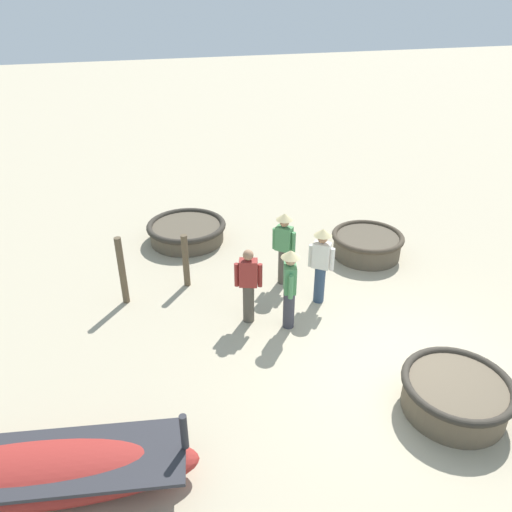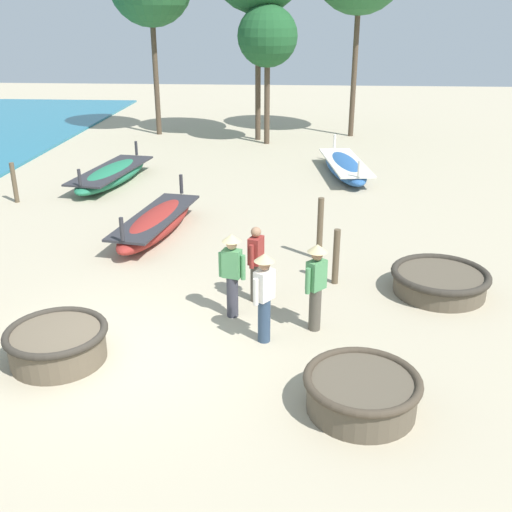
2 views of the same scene
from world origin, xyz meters
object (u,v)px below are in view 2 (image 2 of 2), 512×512
object	(u,v)px
fisherman_by_coracle	(256,262)
mooring_post_inland	(336,257)
coracle_far_right	(362,391)
long_boat_ochre_hull	(156,223)
fisherman_standing_left	(232,270)
tree_right_mid	(267,37)
fisherman_crouching	(316,282)
long_boat_red_hull	(345,167)
fisherman_standing_right	(264,292)
mooring_post_mid_beach	(320,229)
mooring_post_shoreline	(14,183)
coracle_far_left	(57,343)
coracle_tilted	(440,281)
long_boat_green_hull	(112,175)

from	to	relation	value
fisherman_by_coracle	mooring_post_inland	world-z (taller)	fisherman_by_coracle
coracle_far_right	long_boat_ochre_hull	world-z (taller)	long_boat_ochre_hull
fisherman_standing_left	tree_right_mid	size ratio (longest dim) A/B	0.29
mooring_post_inland	fisherman_crouching	bearing A→B (deg)	-103.27
long_boat_red_hull	fisherman_crouching	size ratio (longest dim) A/B	2.86
long_boat_red_hull	fisherman_standing_right	bearing A→B (deg)	-100.69
coracle_far_right	mooring_post_mid_beach	distance (m)	5.76
mooring_post_shoreline	long_boat_red_hull	bearing A→B (deg)	21.23
fisherman_by_coracle	fisherman_standing_right	bearing A→B (deg)	-80.92
fisherman_standing_right	fisherman_crouching	world-z (taller)	same
long_boat_red_hull	mooring_post_inland	xyz separation A→B (m)	(-0.83, -9.19, 0.31)
coracle_far_right	mooring_post_shoreline	xyz separation A→B (m)	(-9.52, 9.63, 0.30)
coracle_far_right	tree_right_mid	xyz separation A→B (m)	(-2.36, 18.85, 4.10)
coracle_far_left	mooring_post_inland	xyz separation A→B (m)	(4.77, 3.39, 0.29)
coracle_tilted	long_boat_red_hull	world-z (taller)	long_boat_red_hull
fisherman_crouching	fisherman_standing_left	xyz separation A→B (m)	(-1.55, 0.41, 0.00)
long_boat_green_hull	fisherman_standing_right	world-z (taller)	fisherman_standing_right
fisherman_standing_right	mooring_post_shoreline	size ratio (longest dim) A/B	1.36
coracle_far_right	mooring_post_inland	bearing A→B (deg)	91.86
mooring_post_mid_beach	long_boat_green_hull	bearing A→B (deg)	137.50
fisherman_crouching	fisherman_standing_left	world-z (taller)	same
long_boat_ochre_hull	fisherman_standing_right	bearing A→B (deg)	-59.35
coracle_far_left	fisherman_standing_left	bearing A→B (deg)	32.65
long_boat_red_hull	tree_right_mid	xyz separation A→B (m)	(-3.05, 5.26, 4.11)
fisherman_crouching	tree_right_mid	distance (m)	16.95
fisherman_standing_right	mooring_post_shoreline	world-z (taller)	fisherman_standing_right
long_boat_red_hull	mooring_post_shoreline	xyz separation A→B (m)	(-10.21, -3.96, 0.31)
long_boat_ochre_hull	tree_right_mid	distance (m)	12.65
long_boat_red_hull	fisherman_by_coracle	world-z (taller)	fisherman_by_coracle
coracle_far_right	long_boat_green_hull	bearing A→B (deg)	121.19
fisherman_standing_left	tree_right_mid	xyz separation A→B (m)	(-0.19, 16.09, 3.45)
fisherman_standing_left	mooring_post_shoreline	xyz separation A→B (m)	(-7.34, 6.86, -0.35)
fisherman_standing_right	tree_right_mid	distance (m)	17.35
fisherman_standing_right	fisherman_by_coracle	bearing A→B (deg)	99.08
long_boat_ochre_hull	long_boat_green_hull	distance (m)	5.51
long_boat_ochre_hull	fisherman_standing_right	size ratio (longest dim) A/B	2.61
fisherman_by_coracle	coracle_far_right	bearing A→B (deg)	-62.77
coracle_tilted	tree_right_mid	size ratio (longest dim) A/B	0.35
long_boat_ochre_hull	long_boat_green_hull	bearing A→B (deg)	118.32
fisherman_crouching	tree_right_mid	world-z (taller)	tree_right_mid
coracle_far_left	tree_right_mid	distance (m)	18.48
fisherman_by_coracle	tree_right_mid	xyz separation A→B (m)	(-0.59, 15.40, 3.58)
fisherman_by_coracle	mooring_post_mid_beach	size ratio (longest dim) A/B	1.05
coracle_far_right	fisherman_crouching	distance (m)	2.52
mooring_post_inland	mooring_post_shoreline	bearing A→B (deg)	150.86
long_boat_ochre_hull	mooring_post_mid_beach	size ratio (longest dim) A/B	2.92
fisherman_standing_right	mooring_post_shoreline	distance (m)	11.15
tree_right_mid	long_boat_green_hull	bearing A→B (deg)	-125.25
long_boat_red_hull	mooring_post_shoreline	distance (m)	10.96
long_boat_red_hull	long_boat_green_hull	distance (m)	8.10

